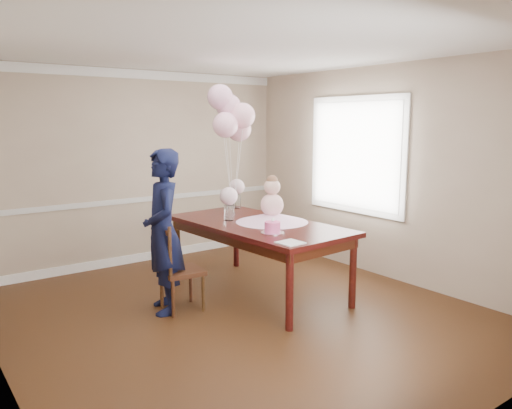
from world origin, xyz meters
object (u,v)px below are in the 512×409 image
at_px(birthday_cake, 272,227).
at_px(dining_chair_seat, 182,271).
at_px(dining_table_top, 258,225).
at_px(woman, 163,232).

height_order(birthday_cake, dining_chair_seat, birthday_cake).
relative_size(dining_table_top, birthday_cake, 13.33).
bearing_deg(dining_chair_seat, woman, 159.41).
xyz_separation_m(dining_table_top, birthday_cake, (-0.19, -0.51, 0.09)).
distance_m(dining_table_top, birthday_cake, 0.56).
bearing_deg(dining_chair_seat, birthday_cake, -29.89).
bearing_deg(birthday_cake, dining_chair_seat, 144.34).
bearing_deg(woman, birthday_cake, 72.68).
xyz_separation_m(dining_table_top, woman, (-1.14, 0.13, 0.05)).
bearing_deg(dining_table_top, birthday_cake, -113.96).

